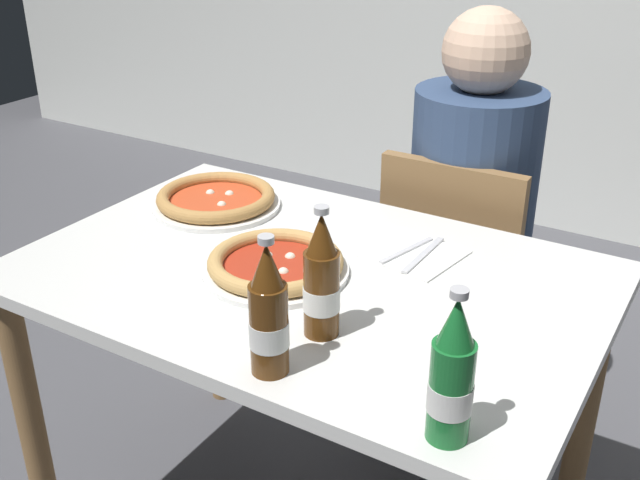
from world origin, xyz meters
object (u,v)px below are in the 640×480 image
(diner_seated, at_px, (468,238))
(pizza_margherita_near, at_px, (276,264))
(dining_table_main, at_px, (308,317))
(pizza_marinara_far, at_px, (216,199))
(beer_bottle_left, at_px, (269,317))
(beer_bottle_right, at_px, (452,378))
(beer_bottle_center, at_px, (322,282))
(napkin_with_cutlery, at_px, (415,254))
(chair_behind_table, at_px, (459,277))

(diner_seated, bearing_deg, pizza_margherita_near, -103.01)
(pizza_margherita_near, bearing_deg, dining_table_main, 42.20)
(dining_table_main, bearing_deg, pizza_marinara_far, 155.72)
(diner_seated, distance_m, pizza_marinara_far, 0.72)
(beer_bottle_left, distance_m, beer_bottle_right, 0.31)
(beer_bottle_center, height_order, beer_bottle_right, same)
(beer_bottle_center, xyz_separation_m, napkin_with_cutlery, (0.01, 0.37, -0.10))
(diner_seated, bearing_deg, beer_bottle_left, -88.82)
(dining_table_main, xyz_separation_m, pizza_marinara_far, (-0.37, 0.17, 0.13))
(diner_seated, distance_m, beer_bottle_right, 1.08)
(dining_table_main, relative_size, pizza_margherita_near, 3.95)
(pizza_marinara_far, distance_m, napkin_with_cutlery, 0.53)
(beer_bottle_center, bearing_deg, beer_bottle_left, -95.51)
(beer_bottle_right, distance_m, napkin_with_cutlery, 0.60)
(dining_table_main, height_order, napkin_with_cutlery, napkin_with_cutlery)
(diner_seated, bearing_deg, beer_bottle_center, -87.70)
(chair_behind_table, height_order, pizza_margherita_near, chair_behind_table)
(diner_seated, relative_size, beer_bottle_left, 4.89)
(dining_table_main, distance_m, beer_bottle_left, 0.42)
(dining_table_main, distance_m, diner_seated, 0.67)
(beer_bottle_left, bearing_deg, napkin_with_cutlery, 86.88)
(pizza_marinara_far, distance_m, beer_bottle_right, 0.96)
(beer_bottle_right, bearing_deg, chair_behind_table, 109.54)
(pizza_margherita_near, height_order, napkin_with_cutlery, pizza_margherita_near)
(pizza_margherita_near, distance_m, beer_bottle_center, 0.26)
(pizza_marinara_far, distance_m, beer_bottle_center, 0.64)
(dining_table_main, xyz_separation_m, beer_bottle_right, (0.45, -0.33, 0.22))
(dining_table_main, distance_m, beer_bottle_right, 0.60)
(beer_bottle_center, relative_size, beer_bottle_right, 1.00)
(diner_seated, xyz_separation_m, pizza_marinara_far, (-0.48, -0.49, 0.19))
(chair_behind_table, bearing_deg, napkin_with_cutlery, 96.18)
(pizza_marinara_far, bearing_deg, dining_table_main, -24.28)
(dining_table_main, height_order, pizza_marinara_far, pizza_marinara_far)
(beer_bottle_right, bearing_deg, napkin_with_cutlery, 119.16)
(beer_bottle_left, bearing_deg, dining_table_main, 112.00)
(dining_table_main, xyz_separation_m, diner_seated, (0.11, 0.66, -0.05))
(pizza_marinara_far, relative_size, beer_bottle_center, 1.28)
(chair_behind_table, xyz_separation_m, diner_seated, (-0.00, 0.05, 0.10))
(napkin_with_cutlery, bearing_deg, beer_bottle_left, -93.12)
(pizza_margherita_near, relative_size, beer_bottle_center, 1.23)
(pizza_margherita_near, relative_size, napkin_with_cutlery, 1.48)
(diner_seated, bearing_deg, pizza_marinara_far, -134.54)
(pizza_margherita_near, bearing_deg, diner_seated, 76.99)
(chair_behind_table, relative_size, pizza_margherita_near, 2.80)
(chair_behind_table, bearing_deg, pizza_marinara_far, 42.15)
(pizza_margherita_near, bearing_deg, beer_bottle_center, -36.31)
(pizza_margherita_near, distance_m, pizza_marinara_far, 0.39)
(pizza_margherita_near, height_order, beer_bottle_left, beer_bottle_left)
(pizza_margherita_near, xyz_separation_m, beer_bottle_center, (0.20, -0.14, 0.08))
(diner_seated, xyz_separation_m, beer_bottle_left, (0.02, -0.99, 0.27))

